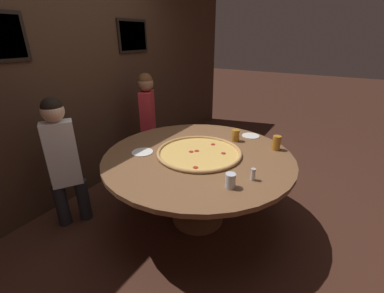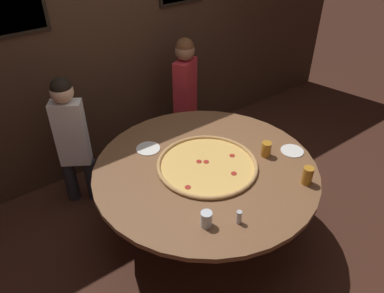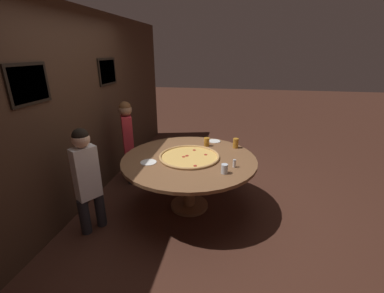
{
  "view_description": "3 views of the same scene",
  "coord_description": "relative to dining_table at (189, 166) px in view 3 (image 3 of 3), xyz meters",
  "views": [
    {
      "loc": [
        -1.89,
        -1.06,
        1.76
      ],
      "look_at": [
        -0.1,
        0.01,
        0.86
      ],
      "focal_mm": 24.0,
      "sensor_mm": 36.0,
      "label": 1
    },
    {
      "loc": [
        -1.45,
        -1.78,
        2.57
      ],
      "look_at": [
        -0.07,
        0.09,
        0.91
      ],
      "focal_mm": 35.0,
      "sensor_mm": 36.0,
      "label": 2
    },
    {
      "loc": [
        -3.03,
        -0.57,
        2.06
      ],
      "look_at": [
        0.06,
        -0.03,
        0.88
      ],
      "focal_mm": 24.0,
      "sensor_mm": 36.0,
      "label": 3
    }
  ],
  "objects": [
    {
      "name": "drink_cup_far_right",
      "position": [
        -0.37,
        -0.48,
        0.17
      ],
      "size": [
        0.08,
        0.08,
        0.11
      ],
      "primitive_type": "cylinder",
      "color": "silver",
      "rests_on": "dining_table"
    },
    {
      "name": "diner_far_left",
      "position": [
        -0.67,
        1.06,
        0.1
      ],
      "size": [
        0.33,
        0.27,
        1.28
      ],
      "rotation": [
        0.0,
        0.0,
        2.58
      ],
      "color": "#232328",
      "rests_on": "ground_plane"
    },
    {
      "name": "drink_cup_centre_back",
      "position": [
        0.49,
        -0.17,
        0.18
      ],
      "size": [
        0.08,
        0.08,
        0.12
      ],
      "primitive_type": "cylinder",
      "color": "#BC7A23",
      "rests_on": "dining_table"
    },
    {
      "name": "white_plate_right_side",
      "position": [
        -0.24,
        0.47,
        0.12
      ],
      "size": [
        0.2,
        0.2,
        0.01
      ],
      "primitive_type": "cylinder",
      "color": "white",
      "rests_on": "dining_table"
    },
    {
      "name": "back_wall",
      "position": [
        0.0,
        1.48,
        0.68
      ],
      "size": [
        6.4,
        0.08,
        2.6
      ],
      "color": "#3D281C",
      "rests_on": "ground_plane"
    },
    {
      "name": "white_plate_beside_cup",
      "position": [
        0.7,
        -0.26,
        0.12
      ],
      "size": [
        0.19,
        0.19,
        0.01
      ],
      "primitive_type": "cylinder",
      "color": "white",
      "rests_on": "dining_table"
    },
    {
      "name": "ground_plane",
      "position": [
        0.0,
        0.0,
        -0.63
      ],
      "size": [
        24.0,
        24.0,
        0.0
      ],
      "primitive_type": "plane",
      "color": "#422319"
    },
    {
      "name": "condiment_shaker",
      "position": [
        -0.19,
        -0.59,
        0.16
      ],
      "size": [
        0.04,
        0.04,
        0.1
      ],
      "color": "silver",
      "rests_on": "dining_table"
    },
    {
      "name": "giant_pizza",
      "position": [
        0.02,
        -0.0,
        0.13
      ],
      "size": [
        0.8,
        0.8,
        0.03
      ],
      "color": "#EAB75B",
      "rests_on": "dining_table"
    },
    {
      "name": "diner_centre_back",
      "position": [
        0.6,
        1.11,
        0.13
      ],
      "size": [
        0.35,
        0.27,
        1.33
      ],
      "rotation": [
        0.0,
        0.0,
        -2.65
      ],
      "color": "#232328",
      "rests_on": "ground_plane"
    },
    {
      "name": "drink_cup_by_shaker",
      "position": [
        0.48,
        -0.59,
        0.18
      ],
      "size": [
        0.08,
        0.08,
        0.14
      ],
      "primitive_type": "cylinder",
      "color": "#BC7A23",
      "rests_on": "dining_table"
    },
    {
      "name": "dining_table",
      "position": [
        0.0,
        0.0,
        0.0
      ],
      "size": [
        1.76,
        1.76,
        0.74
      ],
      "color": "brown",
      "rests_on": "ground_plane"
    }
  ]
}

